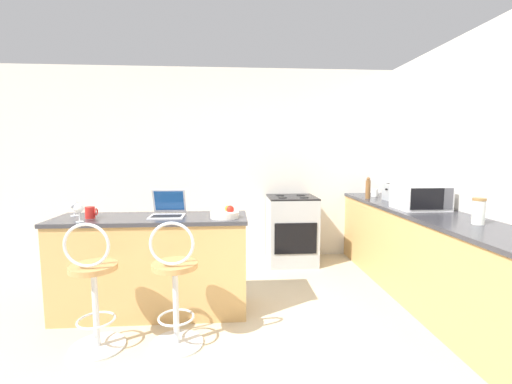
{
  "coord_description": "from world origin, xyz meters",
  "views": [
    {
      "loc": [
        0.17,
        -2.21,
        1.47
      ],
      "look_at": [
        0.46,
        1.89,
        0.99
      ],
      "focal_mm": 24.0,
      "sensor_mm": 36.0,
      "label": 1
    }
  ],
  "objects_px": {
    "mug_red": "(90,212)",
    "pepper_mill": "(368,188)",
    "microwave": "(420,196)",
    "storage_jar": "(479,211)",
    "wine_glass_tall": "(74,205)",
    "wine_glass_short": "(79,208)",
    "bar_stool_far": "(175,289)",
    "laptop": "(168,209)",
    "toaster": "(394,192)",
    "stove_range": "(291,230)",
    "fruit_bowl": "(225,214)",
    "bar_stool_near": "(94,291)",
    "mug_white": "(375,193)"
  },
  "relations": [
    {
      "from": "pepper_mill",
      "to": "laptop",
      "type": "bearing_deg",
      "value": -156.12
    },
    {
      "from": "fruit_bowl",
      "to": "wine_glass_tall",
      "type": "distance_m",
      "value": 1.39
    },
    {
      "from": "bar_stool_far",
      "to": "wine_glass_tall",
      "type": "bearing_deg",
      "value": 145.48
    },
    {
      "from": "bar_stool_near",
      "to": "pepper_mill",
      "type": "relative_size",
      "value": 3.62
    },
    {
      "from": "mug_red",
      "to": "laptop",
      "type": "bearing_deg",
      "value": 6.78
    },
    {
      "from": "stove_range",
      "to": "fruit_bowl",
      "type": "bearing_deg",
      "value": -120.77
    },
    {
      "from": "wine_glass_short",
      "to": "bar_stool_far",
      "type": "bearing_deg",
      "value": -25.63
    },
    {
      "from": "bar_stool_far",
      "to": "mug_red",
      "type": "xyz_separation_m",
      "value": [
        -0.81,
        0.56,
        0.49
      ]
    },
    {
      "from": "laptop",
      "to": "fruit_bowl",
      "type": "distance_m",
      "value": 0.54
    },
    {
      "from": "bar_stool_near",
      "to": "pepper_mill",
      "type": "xyz_separation_m",
      "value": [
        2.72,
        1.65,
        0.57
      ]
    },
    {
      "from": "bar_stool_far",
      "to": "laptop",
      "type": "bearing_deg",
      "value": 103.47
    },
    {
      "from": "bar_stool_far",
      "to": "storage_jar",
      "type": "bearing_deg",
      "value": 2.05
    },
    {
      "from": "microwave",
      "to": "mug_red",
      "type": "bearing_deg",
      "value": -175.04
    },
    {
      "from": "microwave",
      "to": "fruit_bowl",
      "type": "bearing_deg",
      "value": -170.49
    },
    {
      "from": "storage_jar",
      "to": "pepper_mill",
      "type": "relative_size",
      "value": 0.78
    },
    {
      "from": "microwave",
      "to": "stove_range",
      "type": "height_order",
      "value": "microwave"
    },
    {
      "from": "bar_stool_near",
      "to": "stove_range",
      "type": "height_order",
      "value": "bar_stool_near"
    },
    {
      "from": "laptop",
      "to": "stove_range",
      "type": "bearing_deg",
      "value": 43.18
    },
    {
      "from": "wine_glass_tall",
      "to": "wine_glass_short",
      "type": "bearing_deg",
      "value": -59.79
    },
    {
      "from": "bar_stool_near",
      "to": "microwave",
      "type": "bearing_deg",
      "value": 15.87
    },
    {
      "from": "microwave",
      "to": "pepper_mill",
      "type": "bearing_deg",
      "value": 104.99
    },
    {
      "from": "mug_white",
      "to": "wine_glass_tall",
      "type": "relative_size",
      "value": 0.71
    },
    {
      "from": "microwave",
      "to": "laptop",
      "type": "bearing_deg",
      "value": -175.52
    },
    {
      "from": "laptop",
      "to": "toaster",
      "type": "relative_size",
      "value": 1.07
    },
    {
      "from": "laptop",
      "to": "pepper_mill",
      "type": "relative_size",
      "value": 1.12
    },
    {
      "from": "microwave",
      "to": "mug_red",
      "type": "height_order",
      "value": "microwave"
    },
    {
      "from": "bar_stool_near",
      "to": "wine_glass_short",
      "type": "relative_size",
      "value": 6.22
    },
    {
      "from": "mug_red",
      "to": "pepper_mill",
      "type": "height_order",
      "value": "pepper_mill"
    },
    {
      "from": "bar_stool_near",
      "to": "storage_jar",
      "type": "xyz_separation_m",
      "value": [
        3.0,
        0.09,
        0.54
      ]
    },
    {
      "from": "microwave",
      "to": "mug_white",
      "type": "xyz_separation_m",
      "value": [
        -0.04,
        1.02,
        -0.08
      ]
    },
    {
      "from": "stove_range",
      "to": "mug_red",
      "type": "xyz_separation_m",
      "value": [
        -2.03,
        -1.37,
        0.5
      ]
    },
    {
      "from": "mug_white",
      "to": "storage_jar",
      "type": "xyz_separation_m",
      "value": [
        0.1,
        -1.77,
        0.06
      ]
    },
    {
      "from": "toaster",
      "to": "stove_range",
      "type": "height_order",
      "value": "toaster"
    },
    {
      "from": "microwave",
      "to": "wine_glass_tall",
      "type": "bearing_deg",
      "value": -177.53
    },
    {
      "from": "laptop",
      "to": "fruit_bowl",
      "type": "relative_size",
      "value": 1.21
    },
    {
      "from": "microwave",
      "to": "toaster",
      "type": "distance_m",
      "value": 0.6
    },
    {
      "from": "microwave",
      "to": "bar_stool_far",
      "type": "bearing_deg",
      "value": -160.42
    },
    {
      "from": "bar_stool_near",
      "to": "laptop",
      "type": "relative_size",
      "value": 3.23
    },
    {
      "from": "laptop",
      "to": "stove_range",
      "type": "xyz_separation_m",
      "value": [
        1.37,
        1.29,
        -0.5
      ]
    },
    {
      "from": "mug_white",
      "to": "wine_glass_tall",
      "type": "bearing_deg",
      "value": -160.59
    },
    {
      "from": "fruit_bowl",
      "to": "storage_jar",
      "type": "distance_m",
      "value": 2.08
    },
    {
      "from": "wine_glass_tall",
      "to": "wine_glass_short",
      "type": "height_order",
      "value": "wine_glass_short"
    },
    {
      "from": "microwave",
      "to": "stove_range",
      "type": "bearing_deg",
      "value": 136.0
    },
    {
      "from": "laptop",
      "to": "stove_range",
      "type": "height_order",
      "value": "laptop"
    },
    {
      "from": "bar_stool_far",
      "to": "toaster",
      "type": "height_order",
      "value": "toaster"
    },
    {
      "from": "fruit_bowl",
      "to": "wine_glass_short",
      "type": "xyz_separation_m",
      "value": [
        -1.21,
        -0.1,
        0.08
      ]
    },
    {
      "from": "bar_stool_near",
      "to": "mug_red",
      "type": "relative_size",
      "value": 9.52
    },
    {
      "from": "microwave",
      "to": "fruit_bowl",
      "type": "relative_size",
      "value": 1.87
    },
    {
      "from": "toaster",
      "to": "mug_red",
      "type": "xyz_separation_m",
      "value": [
        -3.18,
        -0.88,
        -0.05
      ]
    },
    {
      "from": "laptop",
      "to": "mug_white",
      "type": "height_order",
      "value": "laptop"
    }
  ]
}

